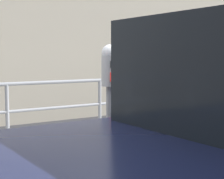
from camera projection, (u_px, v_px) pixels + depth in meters
The scene contains 4 objects.
sidewalk_curb at pixel (44, 173), 4.65m from camera, with size 36.00×3.26×0.12m, color gray.
parking_meter at pixel (110, 87), 3.69m from camera, with size 0.17×0.17×1.53m.
pedestrian_at_meter at pixel (142, 103), 4.13m from camera, with size 0.57×0.63×1.57m.
background_railing at pixel (7, 101), 5.76m from camera, with size 24.06×0.06×1.01m.
Camera 1 is at (-1.78, -2.63, 1.54)m, focal length 58.81 mm.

